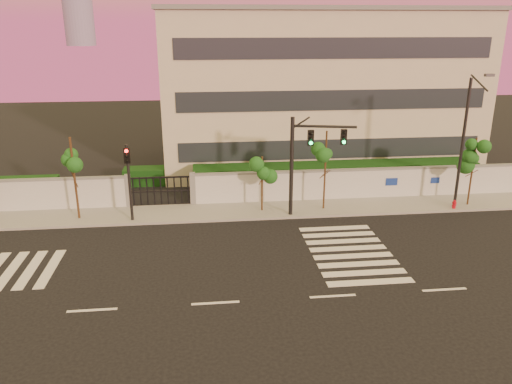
% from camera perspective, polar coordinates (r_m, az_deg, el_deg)
% --- Properties ---
extents(ground, '(120.00, 120.00, 0.00)m').
position_cam_1_polar(ground, '(21.33, -4.66, -12.54)').
color(ground, black).
rests_on(ground, ground).
extents(sidewalk, '(60.00, 3.00, 0.15)m').
position_cam_1_polar(sidewalk, '(30.78, -5.32, -2.31)').
color(sidewalk, gray).
rests_on(sidewalk, ground).
extents(perimeter_wall, '(60.00, 0.36, 2.20)m').
position_cam_1_polar(perimeter_wall, '(31.86, -5.25, 0.33)').
color(perimeter_wall, '#B9BCC1').
rests_on(perimeter_wall, ground).
extents(hedge_row, '(41.00, 4.25, 1.80)m').
position_cam_1_polar(hedge_row, '(34.58, -3.59, 1.40)').
color(hedge_row, black).
rests_on(hedge_row, ground).
extents(institutional_building, '(24.40, 12.40, 12.25)m').
position_cam_1_polar(institutional_building, '(41.61, 6.80, 11.75)').
color(institutional_building, beige).
rests_on(institutional_building, ground).
extents(road_markings, '(57.00, 7.62, 0.02)m').
position_cam_1_polar(road_markings, '(24.65, -8.67, -8.14)').
color(road_markings, silver).
rests_on(road_markings, ground).
extents(street_tree_c, '(1.59, 1.26, 5.02)m').
position_cam_1_polar(street_tree_c, '(30.32, -20.19, 3.47)').
color(street_tree_c, '#382314').
rests_on(street_tree_c, ground).
extents(street_tree_d, '(1.31, 1.04, 3.56)m').
position_cam_1_polar(street_tree_d, '(30.03, 0.73, 2.36)').
color(street_tree_d, '#382314').
rests_on(street_tree_d, ground).
extents(street_tree_e, '(1.34, 1.07, 5.03)m').
position_cam_1_polar(street_tree_e, '(30.36, 8.02, 4.46)').
color(street_tree_e, '#382314').
rests_on(street_tree_e, ground).
extents(street_tree_f, '(1.37, 1.09, 4.46)m').
position_cam_1_polar(street_tree_f, '(33.67, 23.68, 3.73)').
color(street_tree_f, '#382314').
rests_on(street_tree_f, ground).
extents(traffic_signal_main, '(3.79, 0.95, 6.04)m').
position_cam_1_polar(traffic_signal_main, '(29.23, 5.59, 4.26)').
color(traffic_signal_main, black).
rests_on(traffic_signal_main, ground).
extents(traffic_signal_secondary, '(0.36, 0.35, 4.67)m').
position_cam_1_polar(traffic_signal_secondary, '(29.25, -14.35, 2.03)').
color(traffic_signal_secondary, black).
rests_on(traffic_signal_secondary, ground).
extents(streetlight_east, '(0.51, 2.04, 8.47)m').
position_cam_1_polar(streetlight_east, '(32.64, 22.76, 5.77)').
color(streetlight_east, black).
rests_on(streetlight_east, ground).
extents(fire_hydrant, '(0.27, 0.26, 0.69)m').
position_cam_1_polar(fire_hydrant, '(33.38, 21.70, -1.41)').
color(fire_hydrant, '#AE0B1C').
rests_on(fire_hydrant, ground).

